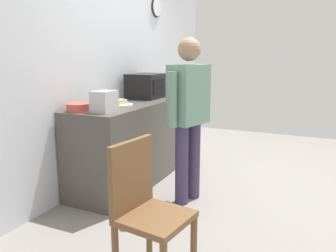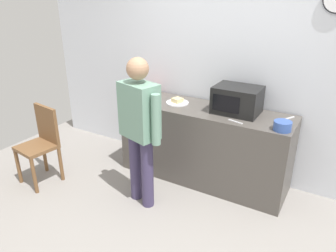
{
  "view_description": "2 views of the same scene",
  "coord_description": "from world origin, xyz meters",
  "views": [
    {
      "loc": [
        -3.51,
        -0.75,
        1.46
      ],
      "look_at": [
        -0.28,
        0.74,
        0.71
      ],
      "focal_mm": 36.22,
      "sensor_mm": 36.0,
      "label": 1
    },
    {
      "loc": [
        1.3,
        -2.02,
        2.2
      ],
      "look_at": [
        -0.39,
        0.86,
        0.78
      ],
      "focal_mm": 34.21,
      "sensor_mm": 36.0,
      "label": 2
    }
  ],
  "objects": [
    {
      "name": "spoon_utensil",
      "position": [
        0.81,
        1.38,
        0.94
      ],
      "size": [
        0.1,
        0.16,
        0.01
      ],
      "primitive_type": "cube",
      "rotation": [
        0.0,
        0.0,
        1.06
      ],
      "color": "silver",
      "rests_on": "kitchen_counter"
    },
    {
      "name": "toaster",
      "position": [
        -0.89,
        1.12,
        1.03
      ],
      "size": [
        0.22,
        0.18,
        0.2
      ],
      "primitive_type": "cube",
      "color": "silver",
      "rests_on": "kitchen_counter"
    },
    {
      "name": "ground_plane",
      "position": [
        0.0,
        0.0,
        0.0
      ],
      "size": [
        6.0,
        6.0,
        0.0
      ],
      "primitive_type": "plane",
      "color": "gray"
    },
    {
      "name": "fork_utensil",
      "position": [
        0.35,
        1.0,
        0.94
      ],
      "size": [
        0.17,
        0.06,
        0.01
      ],
      "primitive_type": "cube",
      "rotation": [
        0.0,
        0.0,
        2.9
      ],
      "color": "silver",
      "rests_on": "kitchen_counter"
    },
    {
      "name": "kitchen_counter",
      "position": [
        -0.09,
        1.22,
        0.47
      ],
      "size": [
        2.04,
        0.62,
        0.93
      ],
      "primitive_type": "cube",
      "color": "#4C4742",
      "rests_on": "ground_plane"
    },
    {
      "name": "back_wall",
      "position": [
        0.0,
        1.6,
        1.3
      ],
      "size": [
        5.4,
        0.13,
        2.6
      ],
      "color": "silver",
      "rests_on": "ground_plane"
    },
    {
      "name": "person_standing",
      "position": [
        -0.47,
        0.43,
        0.95
      ],
      "size": [
        0.57,
        0.34,
        1.62
      ],
      "color": "#3C3355",
      "rests_on": "ground_plane"
    },
    {
      "name": "sandwich_plate",
      "position": [
        -0.46,
        1.22,
        0.95
      ],
      "size": [
        0.27,
        0.27,
        0.07
      ],
      "color": "white",
      "rests_on": "kitchen_counter"
    },
    {
      "name": "cereal_bowl",
      "position": [
        -0.96,
        1.37,
        0.97
      ],
      "size": [
        0.22,
        0.22,
        0.08
      ],
      "primitive_type": "cylinder",
      "color": "#C64C42",
      "rests_on": "kitchen_counter"
    },
    {
      "name": "wooden_chair",
      "position": [
        -1.77,
        0.21,
        0.52
      ],
      "size": [
        0.45,
        0.45,
        0.94
      ],
      "color": "brown",
      "rests_on": "ground_plane"
    },
    {
      "name": "microwave",
      "position": [
        0.26,
        1.28,
        1.08
      ],
      "size": [
        0.5,
        0.39,
        0.3
      ],
      "color": "black",
      "rests_on": "kitchen_counter"
    },
    {
      "name": "salad_bowl",
      "position": [
        0.81,
        1.03,
        0.98
      ],
      "size": [
        0.18,
        0.18,
        0.1
      ],
      "primitive_type": "cylinder",
      "color": "#33519E",
      "rests_on": "kitchen_counter"
    }
  ]
}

